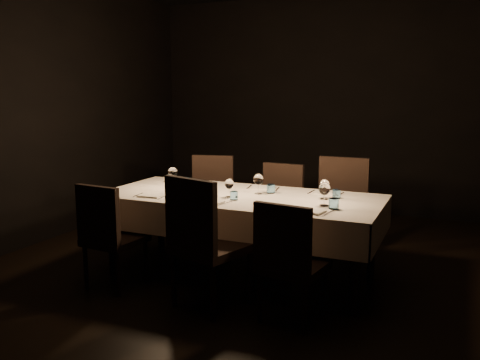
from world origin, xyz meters
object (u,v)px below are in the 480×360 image
at_px(dining_table, 240,203).
at_px(chair_far_left, 211,196).
at_px(chair_near_center, 203,238).
at_px(chair_near_left, 108,232).
at_px(chair_far_center, 279,204).
at_px(chair_near_right, 288,257).
at_px(chair_far_right, 340,206).

distance_m(dining_table, chair_far_left, 1.11).
bearing_deg(dining_table, chair_near_center, -87.69).
bearing_deg(chair_near_left, chair_near_center, -176.94).
relative_size(dining_table, chair_far_center, 2.69).
bearing_deg(dining_table, chair_near_right, -46.99).
bearing_deg(chair_near_right, chair_near_left, 7.85).
bearing_deg(chair_near_right, chair_far_right, -82.52).
distance_m(chair_near_center, chair_far_right, 1.71).
height_order(chair_near_right, chair_far_center, chair_far_center).
xyz_separation_m(chair_far_left, chair_far_right, (1.46, -0.05, 0.03)).
distance_m(chair_far_center, chair_far_right, 0.65).
bearing_deg(chair_far_right, chair_near_right, -91.77).
bearing_deg(chair_near_right, dining_table, -38.38).
height_order(chair_near_center, chair_far_left, chair_near_center).
bearing_deg(chair_far_right, chair_near_center, -115.23).
xyz_separation_m(chair_far_center, chair_far_right, (0.65, -0.03, 0.05)).
relative_size(chair_near_left, chair_near_center, 0.87).
relative_size(chair_far_left, chair_far_center, 1.05).
height_order(chair_near_center, chair_far_right, chair_near_center).
height_order(chair_near_left, chair_near_center, chair_near_center).
relative_size(dining_table, chair_near_left, 2.73).
bearing_deg(chair_near_center, chair_far_right, -97.74).
xyz_separation_m(dining_table, chair_near_left, (-0.90, -0.74, -0.18)).
height_order(dining_table, chair_near_right, chair_near_right).
xyz_separation_m(chair_near_center, chair_far_right, (0.71, 1.56, -0.01)).
height_order(chair_near_left, chair_far_right, chair_far_right).
distance_m(chair_near_left, chair_far_left, 1.58).
height_order(chair_far_left, chair_far_right, chair_far_right).
xyz_separation_m(dining_table, chair_near_right, (0.71, -0.76, -0.18)).
distance_m(chair_near_right, chair_far_right, 1.54).
height_order(chair_near_right, chair_far_right, chair_far_right).
bearing_deg(chair_near_left, chair_far_right, -132.01).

